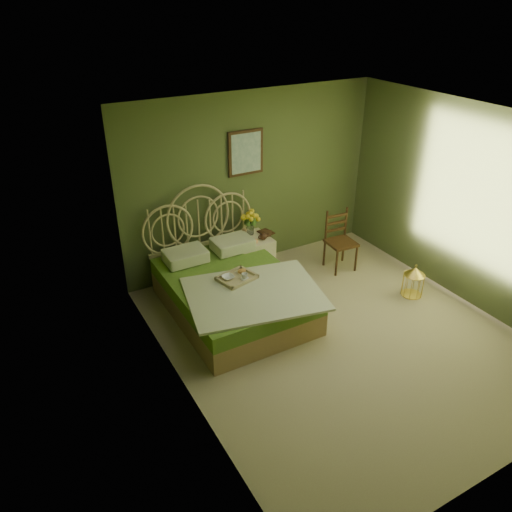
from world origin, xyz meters
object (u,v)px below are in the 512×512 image
nightstand (251,251)px  birdcage (413,282)px  chair (338,237)px  bed (231,289)px

nightstand → birdcage: bearing=-44.7°
chair → birdcage: bearing=-65.6°
nightstand → chair: size_ratio=1.12×
nightstand → chair: nightstand is taller
bed → birdcage: bed is taller
chair → birdcage: chair is taller
bed → birdcage: 2.53m
bed → nightstand: bed is taller
chair → birdcage: 1.28m
chair → birdcage: size_ratio=2.09×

